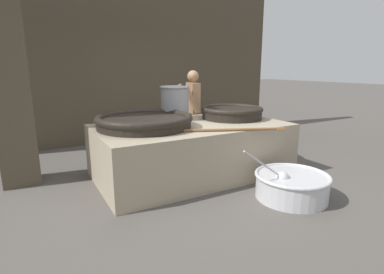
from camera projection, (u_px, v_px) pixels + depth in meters
ground_plane at (192, 174)px, 4.83m from camera, size 60.00×60.00×0.00m
back_wall at (131, 54)px, 6.78m from camera, size 7.57×0.24×3.95m
support_pillar at (4, 44)px, 4.02m from camera, size 0.49×0.49×3.95m
hearth_platform at (192, 149)px, 4.73m from camera, size 2.93×1.64×0.81m
giant_wok_near at (144, 121)px, 4.37m from camera, size 1.42×1.42×0.19m
giant_wok_far at (232, 112)px, 5.16m from camera, size 1.06×1.06×0.20m
stock_pot at (175, 102)px, 5.04m from camera, size 0.50×0.50×0.56m
stirring_paddle at (237, 130)px, 4.15m from camera, size 1.41×0.66×0.04m
cook at (193, 109)px, 5.89m from camera, size 0.45×0.64×1.62m
prep_bowl_vegetables at (291, 185)px, 3.89m from camera, size 1.24×0.96×0.73m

